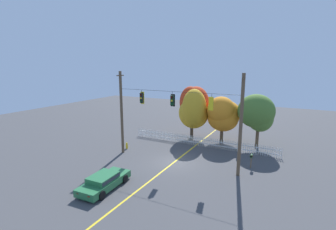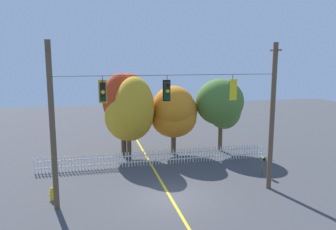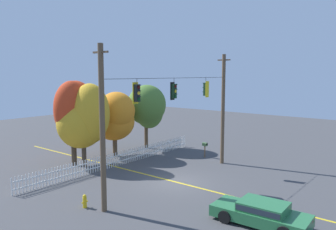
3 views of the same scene
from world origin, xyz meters
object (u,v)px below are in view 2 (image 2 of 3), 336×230
at_px(traffic_signal_westbound_side, 103,92).
at_px(autumn_maple_far_west, 221,105).
at_px(autumn_maple_near_fence, 126,104).
at_px(roadside_mailbox, 263,160).
at_px(fire_hydrant, 52,194).
at_px(traffic_signal_southbound_primary, 232,89).
at_px(traffic_signal_northbound_primary, 167,91).
at_px(autumn_maple_mid, 131,112).
at_px(autumn_oak_far_east, 175,112).

relative_size(traffic_signal_westbound_side, autumn_maple_far_west, 0.23).
distance_m(autumn_maple_near_fence, roadside_mailbox, 11.23).
bearing_deg(fire_hydrant, traffic_signal_southbound_primary, -6.63).
relative_size(traffic_signal_northbound_primary, autumn_maple_near_fence, 0.21).
relative_size(autumn_maple_mid, roadside_mailbox, 4.88).
height_order(traffic_signal_westbound_side, autumn_maple_near_fence, traffic_signal_westbound_side).
height_order(autumn_maple_near_fence, autumn_maple_mid, autumn_maple_near_fence).
relative_size(traffic_signal_northbound_primary, autumn_maple_mid, 0.22).
bearing_deg(autumn_maple_near_fence, fire_hydrant, -123.45).
bearing_deg(traffic_signal_westbound_side, traffic_signal_southbound_primary, -0.15).
relative_size(autumn_oak_far_east, roadside_mailbox, 4.27).
height_order(autumn_oak_far_east, roadside_mailbox, autumn_oak_far_east).
distance_m(traffic_signal_northbound_primary, fire_hydrant, 8.68).
bearing_deg(traffic_signal_westbound_side, fire_hydrant, 158.50).
bearing_deg(traffic_signal_northbound_primary, roadside_mailbox, 16.53).
distance_m(traffic_signal_westbound_side, autumn_maple_far_west, 13.15).
xyz_separation_m(traffic_signal_southbound_primary, autumn_maple_near_fence, (-5.08, 8.88, -1.88)).
relative_size(traffic_signal_westbound_side, autumn_oak_far_east, 0.25).
distance_m(autumn_oak_far_east, roadside_mailbox, 8.21).
distance_m(traffic_signal_northbound_primary, autumn_maple_far_west, 10.78).
distance_m(autumn_maple_mid, autumn_oak_far_east, 3.69).
height_order(traffic_signal_westbound_side, autumn_oak_far_east, traffic_signal_westbound_side).
relative_size(traffic_signal_westbound_side, traffic_signal_northbound_primary, 1.01).
bearing_deg(autumn_oak_far_east, autumn_maple_near_fence, 175.67).
relative_size(autumn_maple_near_fence, autumn_oak_far_east, 1.18).
bearing_deg(traffic_signal_southbound_primary, fire_hydrant, 173.37).
height_order(autumn_maple_near_fence, fire_hydrant, autumn_maple_near_fence).
xyz_separation_m(traffic_signal_northbound_primary, fire_hydrant, (-6.37, 1.16, -5.77)).
height_order(traffic_signal_southbound_primary, autumn_oak_far_east, traffic_signal_southbound_primary).
bearing_deg(autumn_maple_far_west, autumn_maple_near_fence, 175.93).
xyz_separation_m(traffic_signal_westbound_side, traffic_signal_northbound_primary, (3.42, -0.00, -0.02)).
relative_size(traffic_signal_southbound_primary, autumn_maple_near_fence, 0.22).
height_order(autumn_maple_mid, autumn_oak_far_east, autumn_maple_mid).
relative_size(fire_hydrant, roadside_mailbox, 0.55).
xyz_separation_m(traffic_signal_northbound_primary, autumn_oak_far_east, (2.65, 8.56, -2.62)).
height_order(traffic_signal_westbound_side, traffic_signal_southbound_primary, same).
xyz_separation_m(autumn_oak_far_east, roadside_mailbox, (4.46, -6.45, -2.43)).
distance_m(traffic_signal_westbound_side, autumn_maple_mid, 8.75).
xyz_separation_m(traffic_signal_northbound_primary, autumn_maple_near_fence, (-1.29, 8.86, -1.89)).
bearing_deg(fire_hydrant, autumn_maple_near_fence, 56.55).
bearing_deg(traffic_signal_northbound_primary, autumn_maple_far_west, 51.68).
distance_m(autumn_maple_far_west, roadside_mailbox, 6.89).
bearing_deg(traffic_signal_northbound_primary, traffic_signal_southbound_primary, -0.29).
xyz_separation_m(autumn_maple_far_west, fire_hydrant, (-12.93, -7.14, -3.69)).
relative_size(traffic_signal_southbound_primary, autumn_maple_mid, 0.22).
distance_m(traffic_signal_westbound_side, autumn_oak_far_east, 10.82).
relative_size(traffic_signal_southbound_primary, autumn_maple_far_west, 0.23).
relative_size(traffic_signal_southbound_primary, autumn_oak_far_east, 0.25).
height_order(autumn_maple_mid, autumn_maple_far_west, autumn_maple_mid).
bearing_deg(autumn_maple_far_west, roadside_mailbox, -84.87).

